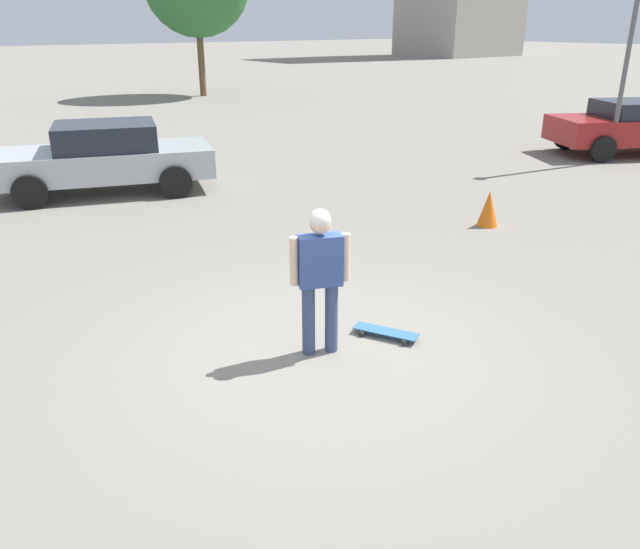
{
  "coord_description": "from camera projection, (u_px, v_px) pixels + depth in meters",
  "views": [
    {
      "loc": [
        3.65,
        4.81,
        3.35
      ],
      "look_at": [
        0.0,
        0.0,
        0.91
      ],
      "focal_mm": 35.0,
      "sensor_mm": 36.0,
      "label": 1
    }
  ],
  "objects": [
    {
      "name": "car_parked_far",
      "position": [
        630.0,
        126.0,
        16.91
      ],
      "size": [
        4.43,
        3.61,
        1.42
      ],
      "rotation": [
        0.0,
        0.0,
        -0.51
      ],
      "color": "maroon",
      "rests_on": "ground_plane"
    },
    {
      "name": "skateboard",
      "position": [
        386.0,
        332.0,
        7.14
      ],
      "size": [
        0.51,
        0.76,
        0.08
      ],
      "rotation": [
        0.0,
        0.0,
        -1.1
      ],
      "color": "#336693",
      "rests_on": "ground_plane"
    },
    {
      "name": "person",
      "position": [
        320.0,
        270.0,
        6.49
      ],
      "size": [
        0.59,
        0.37,
        1.62
      ],
      "rotation": [
        0.0,
        0.0,
        2.72
      ],
      "color": "#38476B",
      "rests_on": "ground_plane"
    },
    {
      "name": "traffic_cone",
      "position": [
        488.0,
        209.0,
        10.98
      ],
      "size": [
        0.37,
        0.37,
        0.63
      ],
      "color": "orange",
      "rests_on": "ground_plane"
    },
    {
      "name": "lamp_post",
      "position": [
        635.0,
        14.0,
        14.93
      ],
      "size": [
        0.28,
        0.28,
        6.13
      ],
      "color": "#59595E",
      "rests_on": "ground_plane"
    },
    {
      "name": "car_parked_near",
      "position": [
        104.0,
        157.0,
        13.07
      ],
      "size": [
        4.82,
        3.24,
        1.44
      ],
      "rotation": [
        0.0,
        0.0,
        -0.34
      ],
      "color": "#ADB2B7",
      "rests_on": "ground_plane"
    },
    {
      "name": "ground_plane",
      "position": [
        320.0,
        351.0,
        6.85
      ],
      "size": [
        220.0,
        220.0,
        0.0
      ],
      "primitive_type": "plane",
      "color": "gray"
    }
  ]
}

